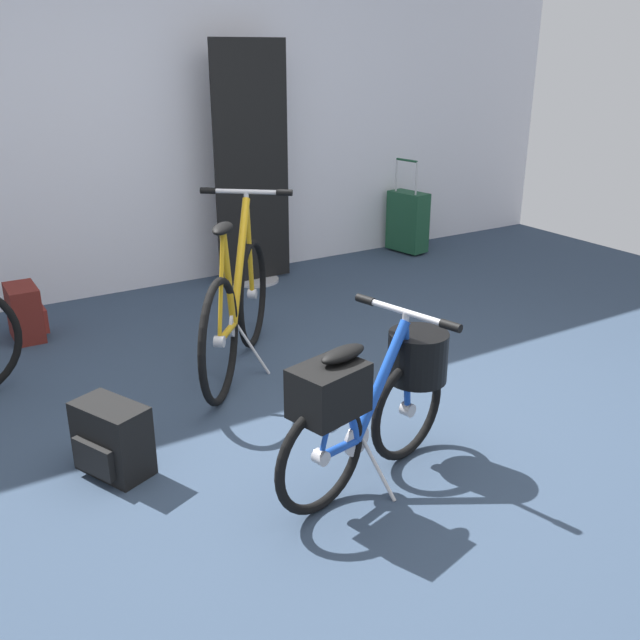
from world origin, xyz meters
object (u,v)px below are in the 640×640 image
at_px(floor_banner_stand, 252,178).
at_px(display_bike_right, 237,309).
at_px(folding_bike_foreground, 375,394).
at_px(backpack_on_floor, 25,313).
at_px(handbag_on_floor, 112,439).
at_px(rolling_suitcase, 408,221).

bearing_deg(floor_banner_stand, display_bike_right, -120.05).
bearing_deg(floor_banner_stand, folding_bike_foreground, -106.62).
distance_m(backpack_on_floor, handbag_on_floor, 1.79).
height_order(floor_banner_stand, folding_bike_foreground, floor_banner_stand).
bearing_deg(folding_bike_foreground, floor_banner_stand, 73.38).
distance_m(floor_banner_stand, folding_bike_foreground, 2.85).
xyz_separation_m(rolling_suitcase, backpack_on_floor, (-3.31, -0.35, -0.11)).
bearing_deg(rolling_suitcase, floor_banner_stand, -177.72).
xyz_separation_m(backpack_on_floor, handbag_on_floor, (0.02, -1.79, -0.01)).
height_order(floor_banner_stand, handbag_on_floor, floor_banner_stand).
xyz_separation_m(display_bike_right, rolling_suitcase, (2.37, 1.48, -0.09)).
bearing_deg(display_bike_right, handbag_on_floor, -144.02).
bearing_deg(display_bike_right, floor_banner_stand, 59.95).
distance_m(floor_banner_stand, display_bike_right, 1.70).
bearing_deg(rolling_suitcase, backpack_on_floor, -173.88).
bearing_deg(backpack_on_floor, display_bike_right, -50.45).
xyz_separation_m(floor_banner_stand, display_bike_right, (-0.82, -1.42, -0.44)).
distance_m(folding_bike_foreground, backpack_on_floor, 2.60).
height_order(display_bike_right, handbag_on_floor, display_bike_right).
bearing_deg(rolling_suitcase, display_bike_right, -147.98).
bearing_deg(handbag_on_floor, display_bike_right, 35.98).
distance_m(folding_bike_foreground, handbag_on_floor, 1.14).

